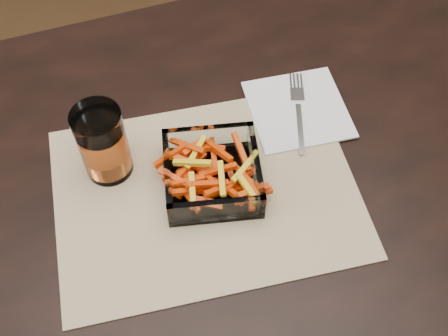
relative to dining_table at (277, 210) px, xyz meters
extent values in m
plane|color=#331E0F|center=(0.00, 0.00, -0.66)|extent=(4.50, 4.50, 0.00)
cube|color=black|center=(0.00, 0.00, 0.07)|extent=(1.60, 0.90, 0.03)
cube|color=tan|center=(-0.12, 0.02, 0.09)|extent=(0.48, 0.38, 0.00)
cube|color=white|center=(-0.10, 0.03, 0.10)|extent=(0.17, 0.17, 0.01)
cube|color=white|center=(-0.09, 0.09, 0.12)|extent=(0.14, 0.04, 0.05)
cube|color=white|center=(-0.12, -0.03, 0.12)|extent=(0.14, 0.04, 0.05)
cube|color=white|center=(-0.16, 0.04, 0.12)|extent=(0.04, 0.14, 0.05)
cube|color=white|center=(-0.04, 0.02, 0.12)|extent=(0.04, 0.14, 0.05)
cylinder|color=white|center=(-0.24, 0.11, 0.15)|extent=(0.07, 0.07, 0.13)
cylinder|color=#BF501B|center=(-0.24, 0.11, 0.14)|extent=(0.06, 0.06, 0.08)
cube|color=white|center=(0.08, 0.12, 0.09)|extent=(0.17, 0.17, 0.00)
cube|color=silver|center=(0.06, 0.08, 0.10)|extent=(0.04, 0.10, 0.00)
cube|color=silver|center=(0.09, 0.15, 0.10)|extent=(0.03, 0.03, 0.00)
cube|color=silver|center=(0.09, 0.18, 0.10)|extent=(0.01, 0.03, 0.00)
cube|color=silver|center=(0.09, 0.18, 0.10)|extent=(0.01, 0.03, 0.00)
cube|color=silver|center=(0.10, 0.17, 0.10)|extent=(0.01, 0.03, 0.00)
cube|color=silver|center=(0.11, 0.17, 0.10)|extent=(0.01, 0.03, 0.00)
camera|label=1|loc=(-0.23, -0.40, 0.81)|focal=45.00mm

